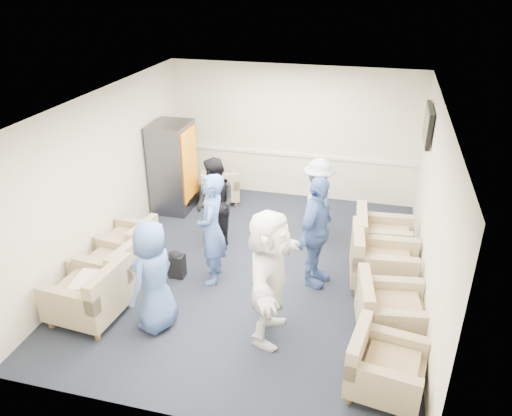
% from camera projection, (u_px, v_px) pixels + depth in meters
% --- Properties ---
extents(floor, '(6.00, 6.00, 0.00)m').
position_uv_depth(floor, '(255.00, 270.00, 7.97)').
color(floor, black).
rests_on(floor, ground).
extents(ceiling, '(6.00, 6.00, 0.00)m').
position_uv_depth(ceiling, '(255.00, 102.00, 6.78)').
color(ceiling, silver).
rests_on(ceiling, back_wall).
extents(back_wall, '(5.00, 0.02, 2.70)m').
position_uv_depth(back_wall, '(293.00, 133.00, 9.99)').
color(back_wall, beige).
rests_on(back_wall, floor).
extents(front_wall, '(5.00, 0.02, 2.70)m').
position_uv_depth(front_wall, '(177.00, 318.00, 4.77)').
color(front_wall, beige).
rests_on(front_wall, floor).
extents(left_wall, '(0.02, 6.00, 2.70)m').
position_uv_depth(left_wall, '(103.00, 177.00, 7.93)').
color(left_wall, beige).
rests_on(left_wall, floor).
extents(right_wall, '(0.02, 6.00, 2.70)m').
position_uv_depth(right_wall, '(432.00, 211.00, 6.82)').
color(right_wall, beige).
rests_on(right_wall, floor).
extents(chair_rail, '(4.98, 0.04, 0.06)m').
position_uv_depth(chair_rail, '(292.00, 155.00, 10.17)').
color(chair_rail, white).
rests_on(chair_rail, back_wall).
extents(tv, '(0.10, 1.00, 0.58)m').
position_uv_depth(tv, '(428.00, 125.00, 8.09)').
color(tv, black).
rests_on(tv, right_wall).
extents(armchair_left_near, '(0.98, 0.98, 0.72)m').
position_uv_depth(armchair_left_near, '(92.00, 296.00, 6.74)').
color(armchair_left_near, '#958160').
rests_on(armchair_left_near, floor).
extents(armchair_left_mid, '(0.93, 0.93, 0.66)m').
position_uv_depth(armchair_left_mid, '(112.00, 269.00, 7.39)').
color(armchair_left_mid, '#958160').
rests_on(armchair_left_mid, floor).
extents(armchair_left_far, '(0.84, 0.84, 0.62)m').
position_uv_depth(armchair_left_far, '(130.00, 244.00, 8.09)').
color(armchair_left_far, '#958160').
rests_on(armchair_left_far, floor).
extents(armchair_right_near, '(0.92, 0.92, 0.65)m').
position_uv_depth(armchair_right_near, '(382.00, 368.00, 5.59)').
color(armchair_right_near, '#958160').
rests_on(armchair_right_near, floor).
extents(armchair_right_midnear, '(0.98, 0.98, 0.69)m').
position_uv_depth(armchair_right_midnear, '(387.00, 313.00, 6.44)').
color(armchair_right_midnear, '#958160').
rests_on(armchair_right_midnear, floor).
extents(armchair_right_midfar, '(1.02, 1.02, 0.74)m').
position_uv_depth(armchair_right_midfar, '(378.00, 261.00, 7.50)').
color(armchair_right_midfar, '#958160').
rests_on(armchair_right_midfar, floor).
extents(armchair_right_far, '(1.01, 1.01, 0.75)m').
position_uv_depth(armchair_right_far, '(380.00, 242.00, 8.01)').
color(armchair_right_far, '#958160').
rests_on(armchair_right_far, floor).
extents(armchair_corner, '(0.97, 0.97, 0.60)m').
position_uv_depth(armchair_corner, '(220.00, 188.00, 10.14)').
color(armchair_corner, '#958160').
rests_on(armchair_corner, floor).
extents(vending_machine, '(0.71, 0.83, 1.75)m').
position_uv_depth(vending_machine, '(173.00, 167.00, 9.61)').
color(vending_machine, '#48484F').
rests_on(vending_machine, floor).
extents(backpack, '(0.27, 0.19, 0.46)m').
position_uv_depth(backpack, '(176.00, 263.00, 7.70)').
color(backpack, black).
rests_on(backpack, floor).
extents(pillow, '(0.43, 0.54, 0.15)m').
position_uv_depth(pillow, '(89.00, 284.00, 6.67)').
color(pillow, silver).
rests_on(pillow, armchair_left_near).
extents(person_front_left, '(0.64, 0.85, 1.56)m').
position_uv_depth(person_front_left, '(153.00, 276.00, 6.42)').
color(person_front_left, '#435FA1').
rests_on(person_front_left, floor).
extents(person_mid_left, '(0.53, 0.70, 1.74)m').
position_uv_depth(person_mid_left, '(212.00, 229.00, 7.36)').
color(person_mid_left, '#435FA1').
rests_on(person_mid_left, floor).
extents(person_back_left, '(0.97, 0.95, 1.57)m').
position_uv_depth(person_back_left, '(215.00, 204.00, 8.35)').
color(person_back_left, black).
rests_on(person_back_left, floor).
extents(person_back_right, '(0.56, 0.97, 1.49)m').
position_uv_depth(person_back_right, '(318.00, 201.00, 8.54)').
color(person_back_right, beige).
rests_on(person_back_right, floor).
extents(person_mid_right, '(0.68, 1.09, 1.73)m').
position_uv_depth(person_mid_right, '(316.00, 232.00, 7.29)').
color(person_mid_right, '#435FA1').
rests_on(person_mid_right, floor).
extents(person_front_right, '(0.55, 1.69, 1.81)m').
position_uv_depth(person_front_right, '(269.00, 277.00, 6.19)').
color(person_front_right, white).
rests_on(person_front_right, floor).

